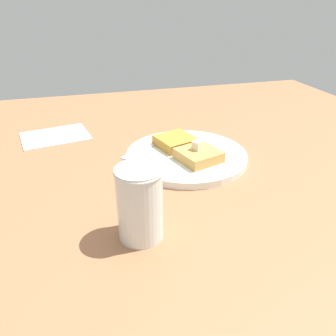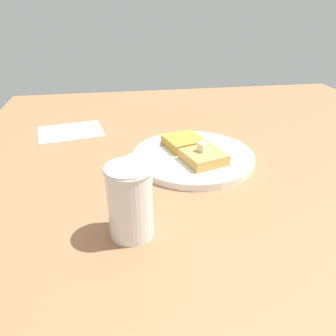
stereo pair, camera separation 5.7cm
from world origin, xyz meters
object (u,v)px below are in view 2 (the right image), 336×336
at_px(fork, 160,145).
at_px(syrup_jar, 130,204).
at_px(napkin, 70,132).
at_px(plate, 193,156).

height_order(fork, syrup_jar, syrup_jar).
bearing_deg(napkin, syrup_jar, -162.75).
xyz_separation_m(plate, syrup_jar, (-0.22, 0.14, 0.04)).
bearing_deg(syrup_jar, napkin, 17.25).
xyz_separation_m(plate, fork, (0.05, 0.06, 0.01)).
height_order(fork, napkin, fork).
relative_size(plate, fork, 1.82).
height_order(syrup_jar, napkin, syrup_jar).
xyz_separation_m(fork, syrup_jar, (-0.28, 0.08, 0.04)).
xyz_separation_m(plate, napkin, (0.20, 0.28, -0.01)).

